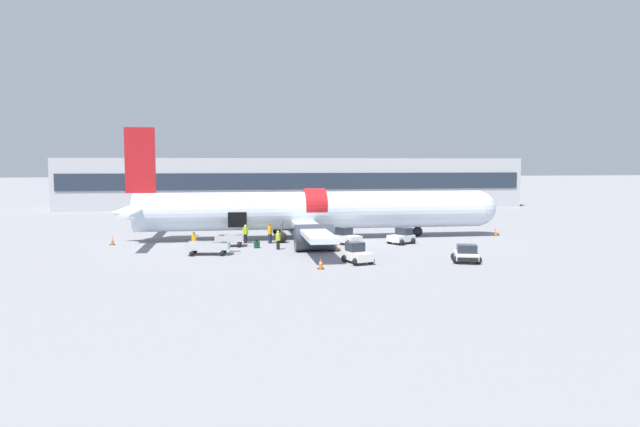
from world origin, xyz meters
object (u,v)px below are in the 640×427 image
Objects in this scene: baggage_tug_lead at (357,254)px; suitcase_on_tarmac_upright at (257,245)px; baggage_cart_loading at (230,241)px; ground_crew_loader_b at (245,233)px; baggage_tug_mid at (346,237)px; baggage_tug_rear at (402,237)px; baggage_tug_spare at (466,254)px; ground_crew_loader_a at (278,240)px; ground_crew_driver at (270,233)px; ground_crew_supervisor at (194,240)px; baggage_cart_queued at (211,248)px; airplane at (310,211)px.

suitcase_on_tarmac_upright is (-6.94, 8.46, -0.33)m from baggage_tug_lead.
baggage_cart_loading is 2.38m from ground_crew_loader_b.
baggage_tug_mid is 1.08× the size of baggage_tug_rear.
baggage_tug_spare is at bearing -6.78° from baggage_tug_lead.
baggage_tug_rear is 1.69× the size of ground_crew_loader_a.
ground_crew_driver reaches higher than ground_crew_supervisor.
baggage_tug_mid is 1.76× the size of ground_crew_loader_b.
baggage_cart_queued is (-11.82, -3.90, -0.15)m from baggage_tug_mid.
baggage_tug_rear reaches higher than baggage_tug_spare.
ground_crew_loader_b is at bearing 169.77° from baggage_tug_rear.
baggage_cart_queued is at bearing -161.74° from baggage_tug_mid.
baggage_tug_lead is (1.62, -13.90, -2.03)m from airplane.
ground_crew_loader_a is 1.02× the size of ground_crew_supervisor.
baggage_tug_lead is at bearing -26.96° from baggage_cart_queued.
airplane is at bearing 148.71° from baggage_tug_rear.
baggage_cart_queued is (-9.12, -8.44, -2.15)m from airplane.
baggage_tug_mid is 0.69× the size of baggage_cart_queued.
suitcase_on_tarmac_upright is at bearing -134.38° from airplane.
airplane is 9.34m from baggage_tug_rear.
baggage_cart_loading is 4.86× the size of suitcase_on_tarmac_upright.
ground_crew_driver is (-0.43, 3.81, 0.13)m from ground_crew_loader_a.
airplane is 5.14m from ground_crew_driver.
baggage_tug_lead is 0.80× the size of baggage_cart_loading.
ground_crew_supervisor is (-20.21, 8.91, 0.24)m from baggage_tug_spare.
baggage_tug_lead is 13.45m from baggage_cart_loading.
airplane is at bearing 19.53° from ground_crew_loader_b.
suitcase_on_tarmac_upright is (-1.31, -2.70, -0.68)m from ground_crew_driver.
baggage_cart_queued is 4.84m from suitcase_on_tarmac_upright.
ground_crew_loader_a reaches higher than baggage_tug_spare.
baggage_cart_loading is 2.64m from suitcase_on_tarmac_upright.
ground_crew_driver reaches higher than baggage_tug_spare.
baggage_tug_rear is 11.97m from ground_crew_driver.
ground_crew_loader_a is at bearing -118.63° from airplane.
ground_crew_supervisor is at bearing -174.57° from suitcase_on_tarmac_upright.
baggage_tug_lead is at bearing 173.22° from baggage_tug_spare.
ground_crew_driver is at bearing 138.39° from baggage_tug_spare.
baggage_tug_lead reaches higher than baggage_cart_queued.
baggage_cart_loading is 4.60m from baggage_cart_queued.
ground_crew_loader_a is at bearing -83.54° from ground_crew_driver.
suitcase_on_tarmac_upright is (2.27, -1.34, -0.21)m from baggage_cart_loading.
baggage_tug_spare is (1.84, -10.12, -0.02)m from baggage_tug_rear.
baggage_tug_spare reaches higher than suitcase_on_tarmac_upright.
ground_crew_driver reaches higher than baggage_tug_mid.
ground_crew_loader_a is at bearing -5.00° from ground_crew_supervisor.
baggage_tug_mid is at bearing 6.03° from ground_crew_supervisor.
ground_crew_supervisor is at bearing -173.97° from baggage_tug_mid.
suitcase_on_tarmac_upright is at bearing -115.95° from ground_crew_driver.
baggage_tug_rear is 1.47× the size of ground_crew_driver.
baggage_tug_mid is at bearing 18.26° from baggage_cart_queued.
suitcase_on_tarmac_upright is at bearing -74.69° from ground_crew_loader_b.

